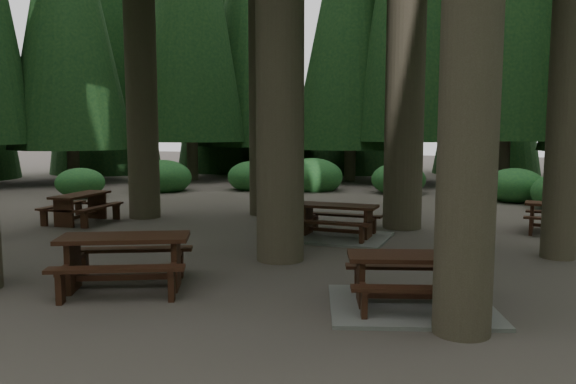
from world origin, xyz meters
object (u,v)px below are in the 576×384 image
(picnic_table_a, at_px, (411,290))
(picnic_table_b, at_px, (81,203))
(picnic_table_c, at_px, (337,227))
(picnic_table_d, at_px, (563,214))
(picnic_table_e, at_px, (125,254))

(picnic_table_a, distance_m, picnic_table_b, 9.47)
(picnic_table_a, height_order, picnic_table_c, picnic_table_c)
(picnic_table_c, relative_size, picnic_table_d, 1.30)
(picnic_table_c, bearing_deg, picnic_table_e, -110.82)
(picnic_table_b, height_order, picnic_table_d, picnic_table_b)
(picnic_table_a, bearing_deg, picnic_table_b, 138.15)
(picnic_table_c, xyz_separation_m, picnic_table_d, (4.60, 2.16, 0.21))
(picnic_table_c, relative_size, picnic_table_e, 0.96)
(picnic_table_e, bearing_deg, picnic_table_c, 42.97)
(picnic_table_d, xyz_separation_m, picnic_table_e, (-6.57, -6.90, 0.08))
(picnic_table_a, height_order, picnic_table_d, picnic_table_a)
(picnic_table_a, xyz_separation_m, picnic_table_e, (-4.04, -0.52, 0.29))
(picnic_table_a, bearing_deg, picnic_table_d, 51.76)
(picnic_table_c, distance_m, picnic_table_d, 5.09)
(picnic_table_e, bearing_deg, picnic_table_b, 110.35)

